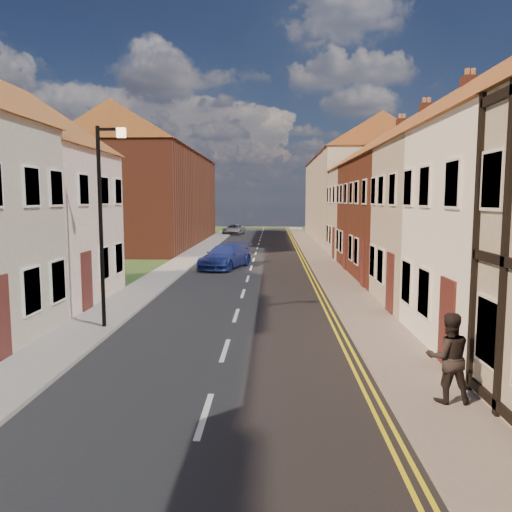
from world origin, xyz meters
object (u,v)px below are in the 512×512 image
object	(u,v)px
lamppost	(103,214)
car_far	(225,257)
car_distant	(234,229)
pedestrian_right	(448,357)

from	to	relation	value
lamppost	car_far	distance (m)	14.47
car_far	car_distant	world-z (taller)	car_far
car_far	pedestrian_right	size ratio (longest dim) A/B	2.71
lamppost	car_far	world-z (taller)	lamppost
pedestrian_right	car_distant	bearing A→B (deg)	-80.36
pedestrian_right	car_far	bearing A→B (deg)	-72.22
car_distant	pedestrian_right	bearing A→B (deg)	-72.50
car_distant	lamppost	bearing A→B (deg)	-82.58
lamppost	car_distant	world-z (taller)	lamppost
car_distant	pedestrian_right	xyz separation A→B (m)	(7.79, -47.84, 0.38)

